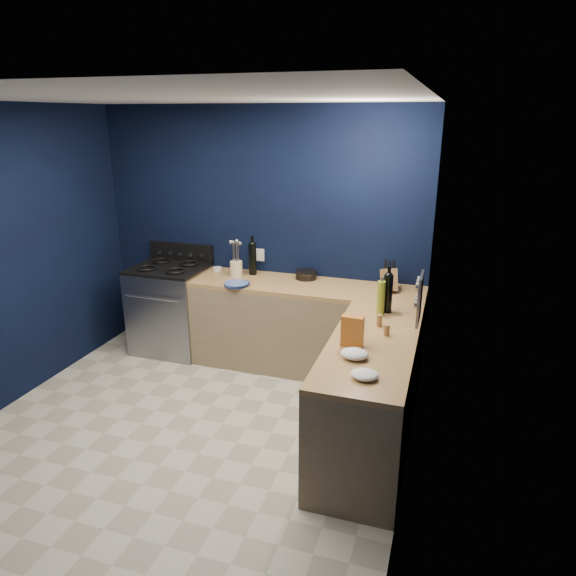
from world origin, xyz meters
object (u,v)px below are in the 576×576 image
at_px(gas_range, 172,310).
at_px(plate_stack, 236,284).
at_px(utensil_crock, 236,269).
at_px(knife_block, 389,280).
at_px(crouton_bag, 352,331).

distance_m(gas_range, plate_stack, 1.02).
xyz_separation_m(gas_range, utensil_crock, (0.76, 0.07, 0.52)).
height_order(utensil_crock, knife_block, knife_block).
height_order(knife_block, crouton_bag, knife_block).
distance_m(utensil_crock, crouton_bag, 1.98).
height_order(gas_range, knife_block, knife_block).
xyz_separation_m(utensil_crock, crouton_bag, (1.48, -1.32, 0.04)).
height_order(plate_stack, crouton_bag, crouton_bag).
height_order(utensil_crock, crouton_bag, crouton_bag).
bearing_deg(crouton_bag, plate_stack, 144.55).
bearing_deg(crouton_bag, utensil_crock, 140.05).
relative_size(gas_range, crouton_bag, 3.98).
bearing_deg(crouton_bag, knife_block, 88.19).
bearing_deg(plate_stack, crouton_bag, -37.35).
xyz_separation_m(knife_block, crouton_bag, (-0.09, -1.34, 0.01)).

